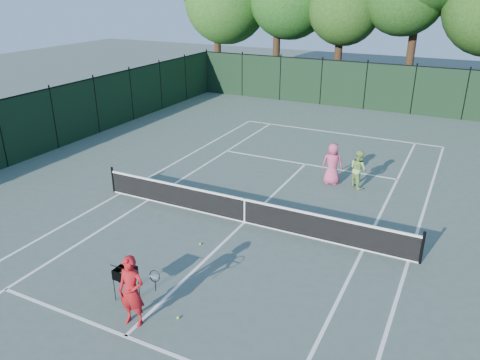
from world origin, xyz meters
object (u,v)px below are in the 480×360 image
at_px(coach, 132,291).
at_px(player_green, 358,169).
at_px(player_pink, 332,164).
at_px(loose_ball_near_cart, 178,318).
at_px(ball_hopper, 125,273).
at_px(loose_ball_midcourt, 200,244).

height_order(coach, player_green, coach).
bearing_deg(player_pink, loose_ball_near_cart, 71.64).
distance_m(ball_hopper, loose_ball_midcourt, 3.30).
xyz_separation_m(coach, loose_ball_near_cart, (0.87, 0.59, -0.89)).
bearing_deg(player_green, player_pink, 45.55).
xyz_separation_m(ball_hopper, loose_ball_near_cart, (1.66, -0.11, -0.74)).
xyz_separation_m(player_green, loose_ball_near_cart, (-1.98, -10.16, -0.75)).
bearing_deg(coach, player_pink, 72.35).
bearing_deg(coach, loose_ball_near_cart, 25.84).
bearing_deg(loose_ball_near_cart, ball_hopper, 176.22).
relative_size(coach, loose_ball_near_cart, 27.15).
distance_m(player_pink, player_green, 1.05).
bearing_deg(ball_hopper, loose_ball_near_cart, 17.57).
bearing_deg(loose_ball_near_cart, coach, -146.16).
distance_m(coach, loose_ball_midcourt, 4.03).
distance_m(player_pink, ball_hopper, 10.26).
relative_size(ball_hopper, loose_ball_midcourt, 13.51).
bearing_deg(player_green, ball_hopper, 109.02).
bearing_deg(coach, ball_hopper, 130.46).
relative_size(coach, ball_hopper, 2.01).
bearing_deg(player_green, coach, 114.04).
height_order(coach, player_pink, coach).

